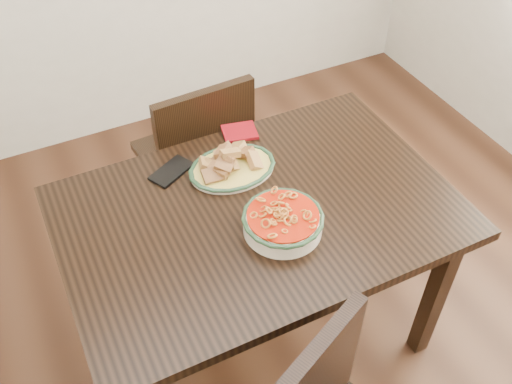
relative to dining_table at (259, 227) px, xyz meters
name	(u,v)px	position (x,y,z in m)	size (l,w,h in m)	color
floor	(283,348)	(0.06, -0.11, -0.66)	(3.50, 3.50, 0.00)	#311B0F
dining_table	(259,227)	(0.00, 0.00, 0.00)	(1.30, 0.87, 0.75)	black
chair_far	(198,155)	(0.02, 0.62, -0.16)	(0.45, 0.45, 0.89)	black
fish_plate	(232,161)	(0.00, 0.21, 0.13)	(0.31, 0.24, 0.11)	beige
noodle_bowl	(283,220)	(0.03, -0.12, 0.13)	(0.26, 0.26, 0.08)	white
smartphone	(171,171)	(-0.20, 0.30, 0.09)	(0.16, 0.08, 0.01)	black
napkin	(240,132)	(0.11, 0.39, 0.10)	(0.13, 0.11, 0.01)	maroon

